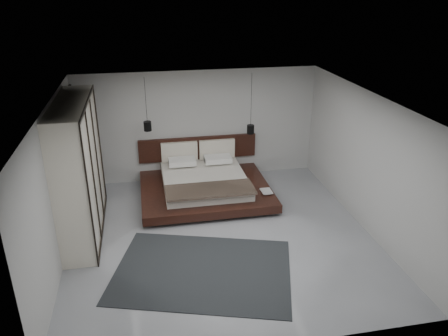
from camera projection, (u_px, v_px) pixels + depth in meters
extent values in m
plane|color=#989AA0|center=(221.00, 236.00, 8.86)|extent=(6.00, 6.00, 0.00)
plane|color=white|center=(221.00, 101.00, 7.75)|extent=(6.00, 6.00, 0.00)
plane|color=#ADADAB|center=(199.00, 126.00, 11.01)|extent=(6.00, 0.00, 6.00)
plane|color=#ADADAB|center=(264.00, 266.00, 5.60)|extent=(6.00, 0.00, 6.00)
plane|color=#ADADAB|center=(56.00, 186.00, 7.78)|extent=(0.00, 6.00, 6.00)
plane|color=#ADADAB|center=(366.00, 162.00, 8.83)|extent=(0.00, 6.00, 6.00)
cube|color=black|center=(75.00, 145.00, 10.04)|extent=(0.05, 0.90, 2.60)
cube|color=black|center=(206.00, 196.00, 10.41)|extent=(2.37, 1.94, 0.09)
cube|color=black|center=(205.00, 191.00, 10.36)|extent=(3.01, 2.47, 0.19)
cube|color=silver|center=(204.00, 180.00, 10.40)|extent=(1.94, 2.15, 0.24)
cube|color=black|center=(210.00, 190.00, 9.58)|extent=(1.96, 0.75, 0.05)
cube|color=white|center=(182.00, 162.00, 10.99)|extent=(0.67, 0.43, 0.13)
cube|color=white|center=(217.00, 159.00, 11.15)|extent=(0.67, 0.43, 0.13)
cube|color=white|center=(182.00, 162.00, 10.84)|extent=(0.67, 0.43, 0.13)
cube|color=white|center=(218.00, 159.00, 10.99)|extent=(0.67, 0.43, 0.13)
cube|color=black|center=(198.00, 148.00, 11.20)|extent=(3.01, 0.08, 0.60)
cube|color=beige|center=(179.00, 152.00, 11.04)|extent=(0.91, 0.10, 0.50)
cube|color=beige|center=(217.00, 149.00, 11.21)|extent=(0.91, 0.10, 0.50)
imported|color=#99724C|center=(262.00, 192.00, 10.05)|extent=(0.27, 0.32, 0.03)
imported|color=#99724C|center=(261.00, 192.00, 10.00)|extent=(0.24, 0.33, 0.02)
cylinder|color=black|center=(146.00, 100.00, 9.89)|extent=(0.01, 0.01, 1.03)
cylinder|color=black|center=(148.00, 126.00, 10.14)|extent=(0.18, 0.18, 0.22)
cylinder|color=#FFE0B2|center=(148.00, 130.00, 10.17)|extent=(0.14, 0.14, 0.01)
cylinder|color=black|center=(251.00, 100.00, 10.37)|extent=(0.01, 0.01, 1.27)
cylinder|color=black|center=(251.00, 129.00, 10.66)|extent=(0.18, 0.18, 0.22)
cylinder|color=#FFE0B2|center=(250.00, 133.00, 10.70)|extent=(0.13, 0.13, 0.01)
cube|color=silver|center=(78.00, 169.00, 8.56)|extent=(0.63, 2.73, 2.73)
cube|color=black|center=(87.00, 102.00, 8.09)|extent=(0.03, 2.73, 0.06)
cube|color=black|center=(103.00, 227.00, 9.15)|extent=(0.03, 2.73, 0.06)
cube|color=black|center=(89.00, 199.00, 7.39)|extent=(0.03, 0.05, 2.73)
cube|color=black|center=(94.00, 178.00, 8.21)|extent=(0.03, 0.05, 2.73)
cube|color=black|center=(97.00, 160.00, 9.03)|extent=(0.03, 0.05, 2.73)
cube|color=black|center=(100.00, 145.00, 9.85)|extent=(0.03, 0.05, 2.73)
cube|color=black|center=(203.00, 271.00, 7.80)|extent=(3.61, 3.02, 0.01)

